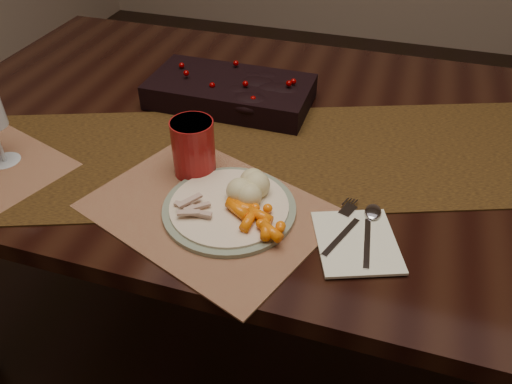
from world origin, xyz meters
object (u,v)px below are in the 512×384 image
(placemat_main, at_px, (209,210))
(baby_carrots, at_px, (253,216))
(mashed_potatoes, at_px, (252,185))
(napkin, at_px, (356,242))
(centerpiece, at_px, (230,88))
(turkey_shreds, at_px, (191,208))
(dining_table, at_px, (292,249))
(red_cup, at_px, (193,148))
(dinner_plate, at_px, (229,208))

(placemat_main, distance_m, baby_carrots, 0.10)
(mashed_potatoes, xyz_separation_m, napkin, (0.20, -0.05, -0.04))
(centerpiece, bearing_deg, baby_carrots, -65.51)
(placemat_main, bearing_deg, baby_carrots, 8.69)
(placemat_main, distance_m, mashed_potatoes, 0.09)
(placemat_main, bearing_deg, centerpiece, 124.80)
(turkey_shreds, bearing_deg, mashed_potatoes, 40.01)
(dining_table, bearing_deg, turkey_shreds, -108.82)
(dining_table, xyz_separation_m, centerpiece, (-0.19, 0.08, 0.42))
(mashed_potatoes, bearing_deg, baby_carrots, -71.57)
(placemat_main, height_order, red_cup, red_cup)
(centerpiece, xyz_separation_m, turkey_shreds, (0.08, -0.42, -0.01))
(dining_table, bearing_deg, napkin, -61.27)
(dining_table, bearing_deg, dinner_plate, -101.08)
(centerpiece, distance_m, dinner_plate, 0.41)
(baby_carrots, xyz_separation_m, turkey_shreds, (-0.11, -0.01, -0.00))
(baby_carrots, relative_size, turkey_shreds, 1.38)
(centerpiece, distance_m, napkin, 0.54)
(centerpiece, distance_m, placemat_main, 0.41)
(dining_table, height_order, mashed_potatoes, mashed_potatoes)
(placemat_main, relative_size, dinner_plate, 1.71)
(red_cup, bearing_deg, napkin, -17.58)
(dining_table, distance_m, placemat_main, 0.50)
(dinner_plate, height_order, napkin, dinner_plate)
(turkey_shreds, height_order, napkin, turkey_shreds)
(centerpiece, xyz_separation_m, dinner_plate, (0.13, -0.38, -0.03))
(dinner_plate, distance_m, mashed_potatoes, 0.06)
(dining_table, xyz_separation_m, red_cup, (-0.17, -0.21, 0.44))
(dining_table, relative_size, dinner_plate, 7.36)
(placemat_main, height_order, turkey_shreds, turkey_shreds)
(centerpiece, height_order, baby_carrots, centerpiece)
(placemat_main, bearing_deg, turkey_shreds, -100.06)
(baby_carrots, bearing_deg, placemat_main, 167.64)
(centerpiece, distance_m, baby_carrots, 0.45)
(dinner_plate, bearing_deg, centerpiece, 109.23)
(placemat_main, distance_m, turkey_shreds, 0.05)
(napkin, bearing_deg, dinner_plate, 155.61)
(centerpiece, relative_size, mashed_potatoes, 4.33)
(centerpiece, relative_size, dinner_plate, 1.59)
(red_cup, bearing_deg, mashed_potatoes, -22.51)
(napkin, relative_size, red_cup, 1.35)
(dinner_plate, bearing_deg, dining_table, 78.92)
(dinner_plate, bearing_deg, placemat_main, -168.84)
(dining_table, relative_size, baby_carrots, 18.15)
(dining_table, distance_m, mashed_potatoes, 0.50)
(dining_table, bearing_deg, red_cup, -127.95)
(placemat_main, distance_m, napkin, 0.27)
(placemat_main, bearing_deg, dining_table, 93.65)
(baby_carrots, distance_m, mashed_potatoes, 0.07)
(dining_table, height_order, napkin, napkin)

